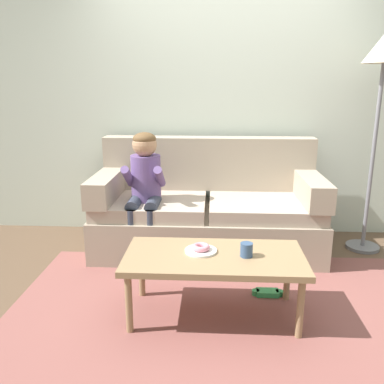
{
  "coord_description": "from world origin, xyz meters",
  "views": [
    {
      "loc": [
        -0.08,
        -2.72,
        1.51
      ],
      "look_at": [
        -0.26,
        0.45,
        0.65
      ],
      "focal_mm": 38.0,
      "sensor_mm": 36.0,
      "label": 1
    }
  ],
  "objects_px": {
    "coffee_table": "(214,261)",
    "mug": "(246,250)",
    "donut": "(201,247)",
    "couch": "(207,211)",
    "person_child": "(145,183)",
    "floor_lamp": "(383,69)",
    "toy_controller": "(267,293)"
  },
  "relations": [
    {
      "from": "couch",
      "to": "mug",
      "type": "xyz_separation_m",
      "value": [
        0.27,
        -1.18,
        0.13
      ]
    },
    {
      "from": "mug",
      "to": "floor_lamp",
      "type": "bearing_deg",
      "value": 46.02
    },
    {
      "from": "mug",
      "to": "toy_controller",
      "type": "distance_m",
      "value": 0.57
    },
    {
      "from": "coffee_table",
      "to": "mug",
      "type": "relative_size",
      "value": 12.83
    },
    {
      "from": "floor_lamp",
      "to": "toy_controller",
      "type": "bearing_deg",
      "value": -136.48
    },
    {
      "from": "coffee_table",
      "to": "toy_controller",
      "type": "relative_size",
      "value": 5.11
    },
    {
      "from": "floor_lamp",
      "to": "donut",
      "type": "bearing_deg",
      "value": -141.55
    },
    {
      "from": "person_child",
      "to": "floor_lamp",
      "type": "relative_size",
      "value": 0.57
    },
    {
      "from": "couch",
      "to": "toy_controller",
      "type": "height_order",
      "value": "couch"
    },
    {
      "from": "mug",
      "to": "donut",
      "type": "bearing_deg",
      "value": 168.88
    },
    {
      "from": "couch",
      "to": "floor_lamp",
      "type": "bearing_deg",
      "value": 2.42
    },
    {
      "from": "toy_controller",
      "to": "person_child",
      "type": "bearing_deg",
      "value": 141.18
    },
    {
      "from": "couch",
      "to": "coffee_table",
      "type": "xyz_separation_m",
      "value": [
        0.06,
        -1.16,
        0.04
      ]
    },
    {
      "from": "coffee_table",
      "to": "donut",
      "type": "distance_m",
      "value": 0.12
    },
    {
      "from": "couch",
      "to": "person_child",
      "type": "xyz_separation_m",
      "value": [
        -0.54,
        -0.21,
        0.31
      ]
    },
    {
      "from": "donut",
      "to": "toy_controller",
      "type": "distance_m",
      "value": 0.69
    },
    {
      "from": "couch",
      "to": "floor_lamp",
      "type": "height_order",
      "value": "floor_lamp"
    },
    {
      "from": "couch",
      "to": "mug",
      "type": "bearing_deg",
      "value": -77.23
    },
    {
      "from": "floor_lamp",
      "to": "person_child",
      "type": "bearing_deg",
      "value": -172.17
    },
    {
      "from": "couch",
      "to": "coffee_table",
      "type": "relative_size",
      "value": 1.74
    },
    {
      "from": "donut",
      "to": "toy_controller",
      "type": "relative_size",
      "value": 0.53
    },
    {
      "from": "couch",
      "to": "person_child",
      "type": "distance_m",
      "value": 0.66
    },
    {
      "from": "coffee_table",
      "to": "person_child",
      "type": "distance_m",
      "value": 1.16
    },
    {
      "from": "donut",
      "to": "mug",
      "type": "xyz_separation_m",
      "value": [
        0.29,
        -0.06,
        0.01
      ]
    },
    {
      "from": "coffee_table",
      "to": "toy_controller",
      "type": "bearing_deg",
      "value": 34.48
    },
    {
      "from": "couch",
      "to": "toy_controller",
      "type": "distance_m",
      "value": 1.06
    },
    {
      "from": "coffee_table",
      "to": "donut",
      "type": "xyz_separation_m",
      "value": [
        -0.09,
        0.04,
        0.08
      ]
    },
    {
      "from": "coffee_table",
      "to": "donut",
      "type": "height_order",
      "value": "donut"
    },
    {
      "from": "coffee_table",
      "to": "mug",
      "type": "distance_m",
      "value": 0.22
    },
    {
      "from": "person_child",
      "to": "donut",
      "type": "relative_size",
      "value": 9.18
    },
    {
      "from": "toy_controller",
      "to": "floor_lamp",
      "type": "relative_size",
      "value": 0.12
    },
    {
      "from": "donut",
      "to": "mug",
      "type": "distance_m",
      "value": 0.3
    }
  ]
}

